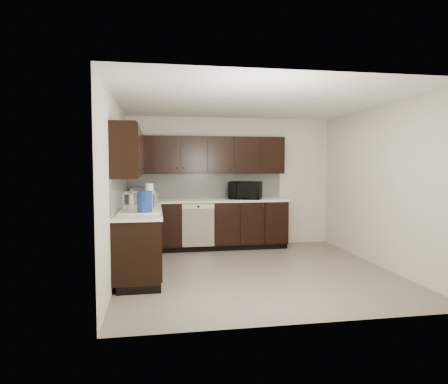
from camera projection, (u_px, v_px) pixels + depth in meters
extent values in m
plane|color=gray|center=(255.00, 271.00, 5.96)|extent=(4.00, 4.00, 0.00)
plane|color=white|center=(256.00, 102.00, 5.79)|extent=(4.00, 4.00, 0.00)
cube|color=beige|center=(230.00, 182.00, 7.84)|extent=(4.00, 0.02, 2.50)
cube|color=beige|center=(116.00, 189.00, 5.54)|extent=(0.02, 4.00, 2.50)
cube|color=beige|center=(380.00, 187.00, 6.21)|extent=(0.02, 4.00, 2.50)
cube|color=beige|center=(306.00, 200.00, 3.91)|extent=(4.00, 0.02, 2.50)
cube|color=black|center=(207.00, 225.00, 7.52)|extent=(3.00, 0.60, 0.90)
cube|color=black|center=(139.00, 241.00, 5.94)|extent=(0.60, 2.20, 0.90)
cube|color=black|center=(207.00, 246.00, 7.57)|extent=(3.00, 0.54, 0.10)
cube|color=black|center=(142.00, 268.00, 5.97)|extent=(0.54, 2.20, 0.10)
cube|color=silver|center=(207.00, 200.00, 7.48)|extent=(3.03, 0.63, 0.04)
cube|color=silver|center=(139.00, 210.00, 5.90)|extent=(0.63, 2.23, 0.04)
cube|color=#AEADA9|center=(205.00, 186.00, 7.75)|extent=(3.00, 0.02, 0.48)
cube|color=#AEADA9|center=(120.00, 191.00, 6.13)|extent=(0.02, 2.80, 0.48)
cube|color=black|center=(206.00, 155.00, 7.56)|extent=(3.00, 0.33, 0.70)
cube|color=black|center=(129.00, 153.00, 5.95)|extent=(0.33, 2.47, 0.70)
cube|color=beige|center=(198.00, 225.00, 7.19)|extent=(0.58, 0.02, 0.78)
cube|color=beige|center=(198.00, 206.00, 7.17)|extent=(0.58, 0.03, 0.08)
cylinder|color=black|center=(198.00, 207.00, 7.15)|extent=(0.04, 0.02, 0.04)
cube|color=beige|center=(140.00, 211.00, 5.61)|extent=(0.54, 0.82, 0.03)
cube|color=beige|center=(139.00, 219.00, 5.42)|extent=(0.42, 0.34, 0.16)
cube|color=beige|center=(140.00, 215.00, 5.81)|extent=(0.42, 0.34, 0.16)
cylinder|color=silver|center=(123.00, 202.00, 5.57)|extent=(0.03, 0.03, 0.26)
cylinder|color=silver|center=(127.00, 194.00, 5.57)|extent=(0.14, 0.02, 0.02)
cylinder|color=#B2B2B7|center=(139.00, 216.00, 5.42)|extent=(0.20, 0.20, 0.10)
imported|color=black|center=(245.00, 190.00, 7.55)|extent=(0.70, 0.60, 0.33)
imported|color=gray|center=(149.00, 201.00, 6.04)|extent=(0.11, 0.11, 0.19)
imported|color=gray|center=(131.00, 198.00, 6.52)|extent=(0.10, 0.10, 0.22)
cube|color=#A9A9AB|center=(142.00, 194.00, 7.33)|extent=(0.42, 0.35, 0.23)
cube|color=silver|center=(140.00, 197.00, 6.79)|extent=(0.58, 0.51, 0.19)
cylinder|color=navy|center=(145.00, 202.00, 5.31)|extent=(0.22, 0.22, 0.30)
cylinder|color=#0D9297|center=(152.00, 196.00, 6.96)|extent=(0.12, 0.12, 0.21)
cylinder|color=white|center=(149.00, 193.00, 6.93)|extent=(0.17, 0.17, 0.33)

